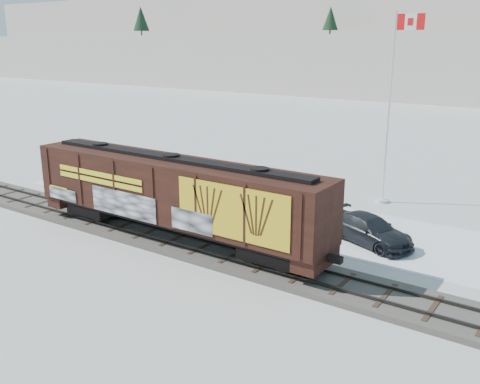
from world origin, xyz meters
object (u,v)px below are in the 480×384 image
Objects in this scene: flagpole at (389,134)px; car_silver at (238,191)px; car_white at (254,205)px; car_dark at (369,230)px; hopper_railcar at (172,192)px.

flagpole is 2.80× the size of car_silver.
car_silver is 3.07m from car_white.
car_dark is (10.42, -2.24, 0.00)m from car_silver.
car_dark is at bearing -104.17° from car_silver.
flagpole is at bearing 35.75° from car_dark.
flagpole is at bearing 64.50° from hopper_railcar.
hopper_railcar is 11.02m from car_dark.
flagpole reaches higher than hopper_railcar.
car_silver is 10.66m from car_dark.
hopper_railcar is at bearing -166.27° from car_white.
flagpole reaches higher than car_white.
hopper_railcar reaches higher than car_silver.
flagpole is 10.91m from car_silver.
flagpole reaches higher than car_silver.
car_white is at bearing -127.11° from car_silver.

